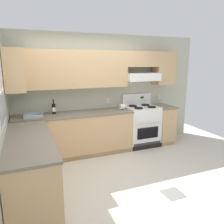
{
  "coord_description": "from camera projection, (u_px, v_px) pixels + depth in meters",
  "views": [
    {
      "loc": [
        -1.25,
        -3.15,
        1.93
      ],
      "look_at": [
        0.3,
        0.7,
        1.0
      ],
      "focal_mm": 35.3,
      "sensor_mm": 36.0,
      "label": 1
    }
  ],
  "objects": [
    {
      "name": "bowl",
      "position": [
        33.0,
        116.0,
        4.27
      ],
      "size": [
        0.35,
        0.26,
        0.06
      ],
      "color": "#9EADB7",
      "rests_on": "counter_back_run"
    },
    {
      "name": "stove",
      "position": [
        141.0,
        125.0,
        5.22
      ],
      "size": [
        0.76,
        0.62,
        1.2
      ],
      "color": "white",
      "rests_on": "ground_plane"
    },
    {
      "name": "counter_left_run",
      "position": [
        31.0,
        168.0,
        3.17
      ],
      "size": [
        0.63,
        1.91,
        0.91
      ],
      "color": "tan",
      "rests_on": "ground_plane"
    },
    {
      "name": "floor_accent_tile",
      "position": [
        173.0,
        194.0,
        3.31
      ],
      "size": [
        0.3,
        0.3,
        0.01
      ],
      "primitive_type": "cube",
      "color": "slate",
      "rests_on": "ground_plane"
    },
    {
      "name": "wall_back",
      "position": [
        102.0,
        83.0,
        4.93
      ],
      "size": [
        4.68,
        0.57,
        2.55
      ],
      "color": "#B7BAA3",
      "rests_on": "ground_plane"
    },
    {
      "name": "wine_bottle",
      "position": [
        54.0,
        108.0,
        4.47
      ],
      "size": [
        0.08,
        0.08,
        0.32
      ],
      "color": "black",
      "rests_on": "counter_back_run"
    },
    {
      "name": "counter_back_run",
      "position": [
        89.0,
        133.0,
        4.75
      ],
      "size": [
        3.6,
        0.65,
        0.91
      ],
      "color": "tan",
      "rests_on": "ground_plane"
    },
    {
      "name": "ground_plane",
      "position": [
        111.0,
        179.0,
        3.73
      ],
      "size": [
        7.04,
        7.04,
        0.0
      ],
      "primitive_type": "plane",
      "color": "beige"
    },
    {
      "name": "paper_towel_roll",
      "position": [
        122.0,
        107.0,
        4.91
      ],
      "size": [
        0.11,
        0.12,
        0.12
      ],
      "color": "white",
      "rests_on": "counter_back_run"
    }
  ]
}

